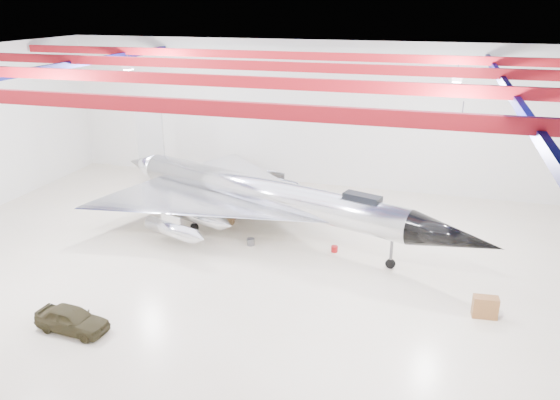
% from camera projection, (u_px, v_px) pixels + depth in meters
% --- Properties ---
extents(floor, '(40.00, 40.00, 0.00)m').
position_uv_depth(floor, '(248.00, 265.00, 29.93)').
color(floor, beige).
rests_on(floor, ground).
extents(wall_back, '(40.00, 0.00, 40.00)m').
position_uv_depth(wall_back, '(312.00, 115.00, 41.56)').
color(wall_back, silver).
rests_on(wall_back, floor).
extents(ceiling, '(40.00, 40.00, 0.00)m').
position_uv_depth(ceiling, '(244.00, 60.00, 26.15)').
color(ceiling, '#0A0F38').
rests_on(ceiling, wall_back).
extents(ceiling_structure, '(39.50, 29.50, 1.08)m').
position_uv_depth(ceiling_structure, '(244.00, 74.00, 26.38)').
color(ceiling_structure, maroon).
rests_on(ceiling_structure, ceiling).
extents(jet_aircraft, '(25.57, 19.10, 7.20)m').
position_uv_depth(jet_aircraft, '(264.00, 197.00, 33.42)').
color(jet_aircraft, silver).
rests_on(jet_aircraft, floor).
extents(jeep, '(3.45, 1.60, 1.15)m').
position_uv_depth(jeep, '(72.00, 319.00, 23.84)').
color(jeep, '#312C18').
rests_on(jeep, floor).
extents(desk, '(1.16, 0.65, 1.02)m').
position_uv_depth(desk, '(485.00, 307.00, 24.90)').
color(desk, brown).
rests_on(desk, floor).
extents(crate_ply, '(0.57, 0.52, 0.32)m').
position_uv_depth(crate_ply, '(227.00, 217.00, 36.23)').
color(crate_ply, olive).
rests_on(crate_ply, floor).
extents(toolbox_red, '(0.52, 0.45, 0.31)m').
position_uv_depth(toolbox_red, '(233.00, 215.00, 36.46)').
color(toolbox_red, maroon).
rests_on(toolbox_red, floor).
extents(engine_drum, '(0.51, 0.51, 0.41)m').
position_uv_depth(engine_drum, '(251.00, 242.00, 32.36)').
color(engine_drum, '#59595B').
rests_on(engine_drum, floor).
extents(parts_bin, '(0.56, 0.46, 0.38)m').
position_uv_depth(parts_bin, '(304.00, 208.00, 37.66)').
color(parts_bin, olive).
rests_on(parts_bin, floor).
extents(crate_small, '(0.42, 0.37, 0.24)m').
position_uv_depth(crate_small, '(178.00, 197.00, 40.07)').
color(crate_small, '#59595B').
rests_on(crate_small, floor).
extents(tool_chest, '(0.50, 0.50, 0.35)m').
position_uv_depth(tool_chest, '(334.00, 249.00, 31.50)').
color(tool_chest, maroon).
rests_on(tool_chest, floor).
extents(oil_barrel, '(0.59, 0.48, 0.40)m').
position_uv_depth(oil_barrel, '(229.00, 221.00, 35.47)').
color(oil_barrel, olive).
rests_on(oil_barrel, floor).
extents(spares_box, '(0.50, 0.50, 0.35)m').
position_uv_depth(spares_box, '(305.00, 211.00, 37.22)').
color(spares_box, '#59595B').
rests_on(spares_box, floor).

